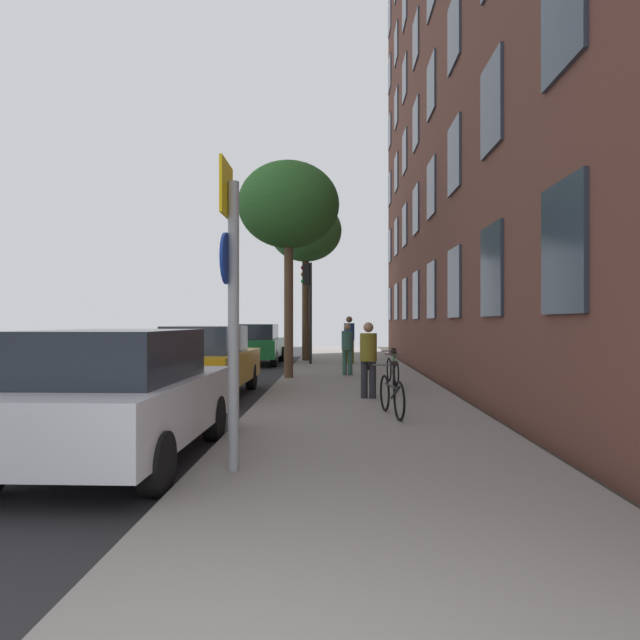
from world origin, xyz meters
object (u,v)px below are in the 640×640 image
Objects in this scene: car_2 at (257,343)px; pedestrian_2 at (349,336)px; bicycle_1 at (394,375)px; bicycle_2 at (393,370)px; tree_near at (289,206)px; tree_far at (306,232)px; traffic_light at (308,295)px; bicycle_3 at (367,360)px; sign_post at (231,294)px; pedestrian_0 at (368,355)px; car_1 at (208,360)px; bicycle_0 at (392,394)px; pedestrian_1 at (347,346)px; car_0 at (119,395)px.

pedestrian_2 is at bearing -14.14° from car_2.
bicycle_1 is 1.51m from bicycle_2.
tree_far is at bearing 89.21° from tree_near.
tree_near is at bearing -93.12° from traffic_light.
tree_near is 5.54m from bicycle_3.
sign_post is 15.07m from traffic_light.
pedestrian_0 is at bearing -88.99° from pedestrian_2.
pedestrian_2 is at bearing 95.65° from bicycle_1.
bicycle_3 is (2.09, -3.18, -2.28)m from traffic_light.
bicycle_2 is 0.41× the size of car_1.
bicycle_0 is (2.03, -11.56, -2.28)m from traffic_light.
pedestrian_1 is at bearing 82.06° from sign_post.
car_1 is at bearing 141.74° from bicycle_0.
pedestrian_0 is 5.99m from car_0.
tree_far reaches higher than tree_near.
pedestrian_0 is at bearing -63.90° from tree_near.
car_0 is (-3.31, -4.99, -0.19)m from pedestrian_0.
pedestrian_0 is 0.37× the size of car_1.
bicycle_0 is 4.58m from car_0.
car_1 reaches higher than bicycle_0.
bicycle_2 is at bearing 83.93° from bicycle_0.
car_2 is (-1.83, 6.37, -4.21)m from tree_near.
tree_near is 3.99× the size of pedestrian_1.
tree_near is 0.93× the size of tree_far.
car_0 is at bearing -102.16° from pedestrian_2.
sign_post reaches higher than bicycle_2.
tree_far is 4.04× the size of bicycle_3.
bicycle_1 is 0.99× the size of bicycle_3.
bicycle_0 is 0.91× the size of pedestrian_2.
car_1 is (-4.27, -0.32, 0.36)m from bicycle_1.
sign_post is at bearing -109.86° from bicycle_1.
pedestrian_1 is at bearing -118.31° from bicycle_3.
sign_post reaches higher than bicycle_1.
traffic_light is 8.83m from bicycle_1.
car_0 is at bearing -87.92° from car_2.
sign_post is at bearing -107.31° from bicycle_2.
car_1 is at bearing -111.53° from pedestrian_2.
tree_far is 12.20m from pedestrian_0.
traffic_light is at bearing 107.82° from pedestrian_1.
car_2 is at bearing 115.96° from bicycle_1.
traffic_light is at bearing 106.47° from bicycle_1.
bicycle_3 is 0.37× the size of car_2.
tree_far is (-0.13, 16.86, 3.43)m from sign_post.
bicycle_1 is 0.95× the size of bicycle_2.
car_1 is at bearing -102.25° from traffic_light.
tree_far reaches higher than car_1.
pedestrian_0 reaches higher than car_1.
bicycle_2 is at bearing -63.56° from pedestrian_1.
bicycle_3 is at bearing 40.85° from tree_near.
tree_near reaches higher than bicycle_3.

